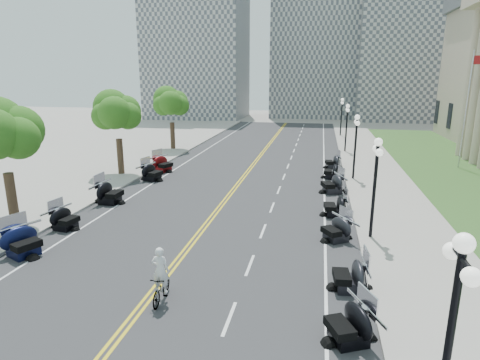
# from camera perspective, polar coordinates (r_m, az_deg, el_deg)

# --- Properties ---
(ground) EXTENTS (160.00, 160.00, 0.00)m
(ground) POSITION_cam_1_polar(r_m,az_deg,el_deg) (18.41, -8.63, -11.03)
(ground) COLOR gray
(road) EXTENTS (16.00, 90.00, 0.01)m
(road) POSITION_cam_1_polar(r_m,az_deg,el_deg) (27.39, -1.57, -2.21)
(road) COLOR #333335
(road) RESTS_ON ground
(centerline_yellow_a) EXTENTS (0.12, 90.00, 0.00)m
(centerline_yellow_a) POSITION_cam_1_polar(r_m,az_deg,el_deg) (27.41, -1.82, -2.18)
(centerline_yellow_a) COLOR yellow
(centerline_yellow_a) RESTS_ON road
(centerline_yellow_b) EXTENTS (0.12, 90.00, 0.00)m
(centerline_yellow_b) POSITION_cam_1_polar(r_m,az_deg,el_deg) (27.36, -1.33, -2.21)
(centerline_yellow_b) COLOR yellow
(centerline_yellow_b) RESTS_ON road
(edge_line_north) EXTENTS (0.12, 90.00, 0.00)m
(edge_line_north) POSITION_cam_1_polar(r_m,az_deg,el_deg) (26.75, 11.93, -2.92)
(edge_line_north) COLOR white
(edge_line_north) RESTS_ON road
(edge_line_south) EXTENTS (0.12, 90.00, 0.00)m
(edge_line_south) POSITION_cam_1_polar(r_m,az_deg,el_deg) (29.43, -13.82, -1.43)
(edge_line_south) COLOR white
(edge_line_south) RESTS_ON road
(lane_dash_5) EXTENTS (0.12, 2.00, 0.00)m
(lane_dash_5) POSITION_cam_1_polar(r_m,az_deg,el_deg) (14.25, -1.52, -19.06)
(lane_dash_5) COLOR white
(lane_dash_5) RESTS_ON road
(lane_dash_6) EXTENTS (0.12, 2.00, 0.00)m
(lane_dash_6) POSITION_cam_1_polar(r_m,az_deg,el_deg) (17.65, 1.41, -12.00)
(lane_dash_6) COLOR white
(lane_dash_6) RESTS_ON road
(lane_dash_7) EXTENTS (0.12, 2.00, 0.00)m
(lane_dash_7) POSITION_cam_1_polar(r_m,az_deg,el_deg) (21.26, 3.29, -7.25)
(lane_dash_7) COLOR white
(lane_dash_7) RESTS_ON road
(lane_dash_8) EXTENTS (0.12, 2.00, 0.00)m
(lane_dash_8) POSITION_cam_1_polar(r_m,az_deg,el_deg) (24.99, 4.59, -3.90)
(lane_dash_8) COLOR white
(lane_dash_8) RESTS_ON road
(lane_dash_9) EXTENTS (0.12, 2.00, 0.00)m
(lane_dash_9) POSITION_cam_1_polar(r_m,az_deg,el_deg) (28.79, 5.54, -1.42)
(lane_dash_9) COLOR white
(lane_dash_9) RESTS_ON road
(lane_dash_10) EXTENTS (0.12, 2.00, 0.00)m
(lane_dash_10) POSITION_cam_1_polar(r_m,az_deg,el_deg) (32.64, 6.27, 0.48)
(lane_dash_10) COLOR white
(lane_dash_10) RESTS_ON road
(lane_dash_11) EXTENTS (0.12, 2.00, 0.00)m
(lane_dash_11) POSITION_cam_1_polar(r_m,az_deg,el_deg) (36.52, 6.84, 1.97)
(lane_dash_11) COLOR white
(lane_dash_11) RESTS_ON road
(lane_dash_12) EXTENTS (0.12, 2.00, 0.00)m
(lane_dash_12) POSITION_cam_1_polar(r_m,az_deg,el_deg) (40.43, 7.30, 3.18)
(lane_dash_12) COLOR white
(lane_dash_12) RESTS_ON road
(lane_dash_13) EXTENTS (0.12, 2.00, 0.00)m
(lane_dash_13) POSITION_cam_1_polar(r_m,az_deg,el_deg) (44.35, 7.69, 4.17)
(lane_dash_13) COLOR white
(lane_dash_13) RESTS_ON road
(lane_dash_14) EXTENTS (0.12, 2.00, 0.00)m
(lane_dash_14) POSITION_cam_1_polar(r_m,az_deg,el_deg) (48.28, 8.01, 5.00)
(lane_dash_14) COLOR white
(lane_dash_14) RESTS_ON road
(lane_dash_15) EXTENTS (0.12, 2.00, 0.00)m
(lane_dash_15) POSITION_cam_1_polar(r_m,az_deg,el_deg) (52.23, 8.28, 5.71)
(lane_dash_15) COLOR white
(lane_dash_15) RESTS_ON road
(lane_dash_16) EXTENTS (0.12, 2.00, 0.00)m
(lane_dash_16) POSITION_cam_1_polar(r_m,az_deg,el_deg) (56.18, 8.52, 6.32)
(lane_dash_16) COLOR white
(lane_dash_16) RESTS_ON road
(lane_dash_17) EXTENTS (0.12, 2.00, 0.00)m
(lane_dash_17) POSITION_cam_1_polar(r_m,az_deg,el_deg) (60.14, 8.72, 6.84)
(lane_dash_17) COLOR white
(lane_dash_17) RESTS_ON road
(lane_dash_18) EXTENTS (0.12, 2.00, 0.00)m
(lane_dash_18) POSITION_cam_1_polar(r_m,az_deg,el_deg) (64.10, 8.90, 7.31)
(lane_dash_18) COLOR white
(lane_dash_18) RESTS_ON road
(lane_dash_19) EXTENTS (0.12, 2.00, 0.00)m
(lane_dash_19) POSITION_cam_1_polar(r_m,az_deg,el_deg) (68.07, 9.06, 7.71)
(lane_dash_19) COLOR white
(lane_dash_19) RESTS_ON road
(sidewalk_north) EXTENTS (5.00, 90.00, 0.15)m
(sidewalk_north) POSITION_cam_1_polar(r_m,az_deg,el_deg) (27.13, 20.63, -3.18)
(sidewalk_north) COLOR #9E9991
(sidewalk_north) RESTS_ON ground
(sidewalk_south) EXTENTS (5.00, 90.00, 0.15)m
(sidewalk_south) POSITION_cam_1_polar(r_m,az_deg,el_deg) (31.35, -20.64, -0.86)
(sidewalk_south) COLOR #9E9991
(sidewalk_south) RESTS_ON ground
(lawn) EXTENTS (9.00, 60.00, 0.10)m
(lawn) POSITION_cam_1_polar(r_m,az_deg,el_deg) (36.37, 29.62, 0.15)
(lawn) COLOR #356023
(lawn) RESTS_ON ground
(distant_block_a) EXTENTS (18.00, 14.00, 26.00)m
(distant_block_a) POSITION_cam_1_polar(r_m,az_deg,el_deg) (81.31, -6.09, 18.07)
(distant_block_a) COLOR gray
(distant_block_a) RESTS_ON ground
(distant_block_b) EXTENTS (16.00, 12.00, 30.00)m
(distant_block_b) POSITION_cam_1_polar(r_m,az_deg,el_deg) (83.88, 10.58, 19.17)
(distant_block_b) COLOR gray
(distant_block_b) RESTS_ON ground
(distant_block_c) EXTENTS (20.00, 14.00, 22.00)m
(distant_block_c) POSITION_cam_1_polar(r_m,az_deg,el_deg) (82.22, 23.52, 15.56)
(distant_block_c) COLOR gray
(distant_block_c) RESTS_ON ground
(street_lamp_1) EXTENTS (0.50, 1.20, 4.90)m
(street_lamp_1) POSITION_cam_1_polar(r_m,az_deg,el_deg) (9.62, 27.46, -20.68)
(street_lamp_1) COLOR black
(street_lamp_1) RESTS_ON sidewalk_north
(street_lamp_2) EXTENTS (0.50, 1.20, 4.90)m
(street_lamp_2) POSITION_cam_1_polar(r_m,az_deg,el_deg) (20.45, 18.56, -1.24)
(street_lamp_2) COLOR black
(street_lamp_2) RESTS_ON sidewalk_north
(street_lamp_3) EXTENTS (0.50, 1.20, 4.90)m
(street_lamp_3) POSITION_cam_1_polar(r_m,az_deg,el_deg) (32.12, 16.06, 4.48)
(street_lamp_3) COLOR black
(street_lamp_3) RESTS_ON sidewalk_north
(street_lamp_4) EXTENTS (0.50, 1.20, 4.90)m
(street_lamp_4) POSITION_cam_1_polar(r_m,az_deg,el_deg) (43.97, 14.89, 7.14)
(street_lamp_4) COLOR black
(street_lamp_4) RESTS_ON sidewalk_north
(street_lamp_5) EXTENTS (0.50, 1.20, 4.90)m
(street_lamp_5) POSITION_cam_1_polar(r_m,az_deg,el_deg) (55.88, 14.22, 8.67)
(street_lamp_5) COLOR black
(street_lamp_5) RESTS_ON sidewalk_north
(flagpole) EXTENTS (1.10, 0.20, 10.00)m
(flagpole) POSITION_cam_1_polar(r_m,az_deg,el_deg) (39.58, 29.47, 8.50)
(flagpole) COLOR silver
(flagpole) RESTS_ON ground
(tree_2) EXTENTS (4.80, 4.80, 9.20)m
(tree_2) POSITION_cam_1_polar(r_m,az_deg,el_deg) (23.88, -30.64, 4.95)
(tree_2) COLOR #235619
(tree_2) RESTS_ON sidewalk_south
(tree_3) EXTENTS (4.80, 4.80, 9.20)m
(tree_3) POSITION_cam_1_polar(r_m,az_deg,el_deg) (33.70, -17.05, 8.56)
(tree_3) COLOR #235619
(tree_3) RESTS_ON sidewalk_south
(tree_4) EXTENTS (4.80, 4.80, 9.20)m
(tree_4) POSITION_cam_1_polar(r_m,az_deg,el_deg) (44.60, -9.73, 10.29)
(tree_4) COLOR #235619
(tree_4) RESTS_ON sidewalk_south
(motorcycle_n_4) EXTENTS (2.57, 2.57, 1.35)m
(motorcycle_n_4) POSITION_cam_1_polar(r_m,az_deg,el_deg) (13.30, 15.28, -18.91)
(motorcycle_n_4) COLOR black
(motorcycle_n_4) RESTS_ON road
(motorcycle_n_5) EXTENTS (2.09, 2.09, 1.35)m
(motorcycle_n_5) POSITION_cam_1_polar(r_m,az_deg,el_deg) (16.07, 15.40, -12.74)
(motorcycle_n_5) COLOR black
(motorcycle_n_5) RESTS_ON road
(motorcycle_n_6) EXTENTS (2.61, 2.61, 1.32)m
(motorcycle_n_6) POSITION_cam_1_polar(r_m,az_deg,el_deg) (20.42, 13.55, -6.64)
(motorcycle_n_6) COLOR black
(motorcycle_n_6) RESTS_ON road
(motorcycle_n_7) EXTENTS (2.16, 2.16, 1.39)m
(motorcycle_n_7) POSITION_cam_1_polar(r_m,az_deg,el_deg) (23.86, 13.43, -3.44)
(motorcycle_n_7) COLOR black
(motorcycle_n_7) RESTS_ON road
(motorcycle_n_8) EXTENTS (2.69, 2.69, 1.48)m
(motorcycle_n_8) POSITION_cam_1_polar(r_m,az_deg,el_deg) (28.53, 13.03, -0.37)
(motorcycle_n_8) COLOR black
(motorcycle_n_8) RESTS_ON road
(motorcycle_n_9) EXTENTS (2.01, 2.01, 1.34)m
(motorcycle_n_9) POSITION_cam_1_polar(r_m,az_deg,el_deg) (32.55, 12.93, 1.35)
(motorcycle_n_9) COLOR black
(motorcycle_n_9) RESTS_ON road
(motorcycle_n_10) EXTENTS (2.18, 2.18, 1.31)m
(motorcycle_n_10) POSITION_cam_1_polar(r_m,az_deg,el_deg) (36.30, 13.06, 2.66)
(motorcycle_n_10) COLOR black
(motorcycle_n_10) RESTS_ON road
(motorcycle_s_5) EXTENTS (2.84, 2.84, 1.50)m
(motorcycle_s_5) POSITION_cam_1_polar(r_m,az_deg,el_deg) (20.69, -28.55, -7.52)
(motorcycle_s_5) COLOR black
(motorcycle_s_5) RESTS_ON road
(motorcycle_s_6) EXTENTS (2.14, 2.14, 1.30)m
(motorcycle_s_6) POSITION_cam_1_polar(r_m,az_deg,el_deg) (23.24, -23.67, -4.89)
(motorcycle_s_6) COLOR black
(motorcycle_s_6) RESTS_ON road
(motorcycle_s_7) EXTENTS (2.25, 2.25, 1.56)m
(motorcycle_s_7) POSITION_cam_1_polar(r_m,az_deg,el_deg) (26.85, -18.09, -1.57)
(motorcycle_s_7) COLOR black
(motorcycle_s_7) RESTS_ON road
(motorcycle_s_8) EXTENTS (2.53, 2.53, 1.46)m
(motorcycle_s_8) POSITION_cam_1_polar(r_m,az_deg,el_deg) (31.86, -12.42, 1.20)
(motorcycle_s_8) COLOR black
(motorcycle_s_8) RESTS_ON road
(motorcycle_s_9) EXTENTS (2.82, 2.82, 1.51)m
(motorcycle_s_9) POSITION_cam_1_polar(r_m,az_deg,el_deg) (34.71, -10.95, 2.40)
(motorcycle_s_9) COLOR #590A0C
(motorcycle_s_9) RESTS_ON road
(bicycle) EXTENTS (0.61, 1.82, 1.08)m
(bicycle) POSITION_cam_1_polar(r_m,az_deg,el_deg) (15.17, -11.14, -14.76)
(bicycle) COLOR #A51414
(bicycle) RESTS_ON road
(cyclist_rider) EXTENTS (0.64, 0.42, 1.75)m
(cyclist_rider) POSITION_cam_1_polar(r_m,az_deg,el_deg) (14.54, -11.41, -9.89)
(cyclist_rider) COLOR white
(cyclist_rider) RESTS_ON bicycle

